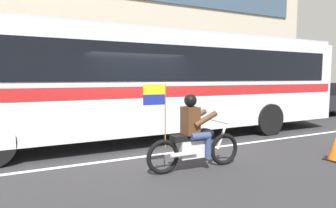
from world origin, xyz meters
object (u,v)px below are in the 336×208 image
object	(u,v)px
transit_bus	(151,78)
traffic_cone	(335,149)
motorcycle_with_rider	(194,138)
parked_hatchback_downstreet	(319,98)
fire_hydrant	(107,113)

from	to	relation	value
transit_bus	traffic_cone	bearing A→B (deg)	-54.75
transit_bus	traffic_cone	xyz separation A→B (m)	(2.85, -4.03, -1.63)
transit_bus	motorcycle_with_rider	size ratio (longest dim) A/B	6.14
transit_bus	traffic_cone	size ratio (longest dim) A/B	24.51
motorcycle_with_rider	parked_hatchback_downstreet	bearing A→B (deg)	24.16
transit_bus	fire_hydrant	world-z (taller)	transit_bus
parked_hatchback_downstreet	fire_hydrant	bearing A→B (deg)	171.95
traffic_cone	transit_bus	bearing A→B (deg)	125.25
fire_hydrant	traffic_cone	world-z (taller)	fire_hydrant
transit_bus	fire_hydrant	bearing A→B (deg)	103.56
motorcycle_with_rider	traffic_cone	xyz separation A→B (m)	(3.23, -0.88, -0.41)
motorcycle_with_rider	parked_hatchback_downstreet	xyz separation A→B (m)	(10.10, 4.53, 0.18)
motorcycle_with_rider	fire_hydrant	size ratio (longest dim) A/B	2.93
fire_hydrant	traffic_cone	distance (m)	7.75
motorcycle_with_rider	traffic_cone	world-z (taller)	motorcycle_with_rider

